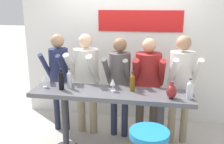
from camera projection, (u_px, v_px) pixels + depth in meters
The scene contains 14 objects.
back_wall at pixel (124, 47), 4.50m from camera, with size 3.78×0.12×2.65m.
tasting_table at pixel (111, 103), 3.39m from camera, with size 2.18×0.54×0.95m.
person_far_left at pixel (59, 72), 4.02m from camera, with size 0.39×0.51×1.63m.
person_left at pixel (86, 74), 3.95m from camera, with size 0.51×0.59×1.64m.
person_center_left at pixel (119, 77), 3.84m from camera, with size 0.42×0.53×1.60m.
person_center at pixel (148, 79), 3.81m from camera, with size 0.49×0.56×1.60m.
person_center_right at pixel (181, 79), 3.64m from camera, with size 0.47×0.57×1.66m.
wine_bottle_0 at pixel (190, 89), 3.06m from camera, with size 0.08×0.08×0.26m.
wine_bottle_1 at pixel (132, 82), 3.34m from camera, with size 0.07×0.07×0.27m.
wine_bottle_2 at pixel (61, 80), 3.39m from camera, with size 0.07×0.07×0.30m.
wine_bottle_3 at pixel (69, 79), 3.46m from camera, with size 0.07×0.07×0.28m.
wine_glass_0 at pixel (113, 82), 3.33m from camera, with size 0.07×0.07×0.18m.
wine_glass_1 at pixel (44, 79), 3.50m from camera, with size 0.07×0.07×0.18m.
decorative_vase at pixel (172, 91), 3.09m from camera, with size 0.13×0.13×0.22m.
Camera 1 is at (0.58, -3.11, 2.08)m, focal length 40.00 mm.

